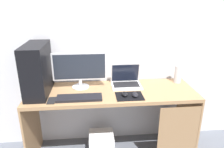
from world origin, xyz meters
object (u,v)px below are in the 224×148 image
Objects in this scene: pc_tower at (37,70)px; mouse_left at (125,94)px; speaker at (178,74)px; mouse_right at (135,95)px; subwoofer at (101,145)px; laptop at (126,81)px; cell_phone at (52,101)px; keyboard at (79,98)px; monitor at (80,69)px.

pc_tower is 5.06× the size of mouse_left.
mouse_right is at bearing -149.35° from speaker.
mouse_right is at bearing -22.79° from subwoofer.
cell_phone is (-0.73, -0.31, -0.04)m from laptop.
laptop is 3.26× the size of mouse_left.
laptop is at bearing 22.77° from cell_phone.
mouse_left and mouse_right have the same top height.
keyboard is 0.69m from subwoofer.
laptop is (0.48, 0.02, -0.16)m from monitor.
mouse_right is 0.77m from cell_phone.
subwoofer is at bearing -33.88° from monitor.
cell_phone is (-0.25, -0.28, -0.20)m from monitor.
mouse_right is (0.92, -0.18, -0.22)m from pc_tower.
laptop is at bearing 7.44° from pc_tower.
monitor is at bearing 146.12° from subwoofer.
mouse_right is 0.75m from subwoofer.
laptop reaches higher than mouse_left.
speaker is at bearing 14.25° from cell_phone.
mouse_right is 0.74× the size of cell_phone.
pc_tower is 0.34m from cell_phone.
pc_tower is at bearing -172.56° from laptop.
pc_tower reaches higher than monitor.
pc_tower is 1.16× the size of keyboard.
pc_tower is 0.89× the size of monitor.
laptop is (0.88, 0.11, -0.20)m from pc_tower.
monitor reaches higher than laptop.
speaker reaches higher than mouse_left.
monitor is 0.33m from keyboard.
cell_phone is at bearing -178.97° from mouse_right.
pc_tower reaches higher than cell_phone.
speaker is (1.45, 0.14, -0.15)m from pc_tower.
pc_tower is at bearing 175.82° from subwoofer.
monitor is at bearing 13.12° from pc_tower.
speaker is at bearing 12.03° from subwoofer.
cell_phone is at bearing -157.23° from laptop.
laptop is at bearing 78.55° from mouse_left.
speaker reaches higher than keyboard.
monitor is 1.07m from speaker.
subwoofer is at bearing -167.97° from speaker.
mouse_left is 0.10m from mouse_right.
monitor is 2.83× the size of speaker.
subwoofer is at bearing 18.37° from cell_phone.
subwoofer is at bearing -150.78° from laptop.
mouse_right is 0.36× the size of subwoofer.
keyboard is (0.00, -0.27, -0.19)m from monitor.
pc_tower is 5.06× the size of mouse_right.
pc_tower is 2.52× the size of speaker.
monitor reaches higher than keyboard.
laptop reaches higher than speaker.
keyboard is at bearing 179.45° from mouse_right.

